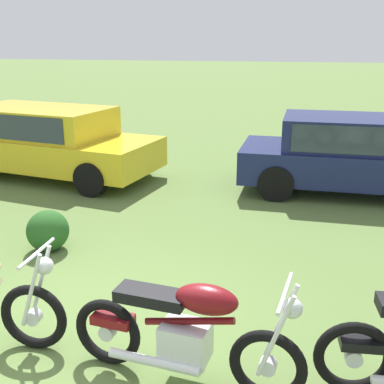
% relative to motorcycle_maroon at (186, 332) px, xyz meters
% --- Properties ---
extents(ground_plane, '(120.00, 120.00, 0.00)m').
position_rel_motorcycle_maroon_xyz_m(ground_plane, '(-1.18, 0.27, -0.48)').
color(ground_plane, '#567038').
extents(motorcycle_maroon, '(2.05, 0.64, 1.02)m').
position_rel_motorcycle_maroon_xyz_m(motorcycle_maroon, '(0.00, 0.00, 0.00)').
color(motorcycle_maroon, black).
rests_on(motorcycle_maroon, ground).
extents(car_yellow, '(4.46, 2.55, 1.43)m').
position_rel_motorcycle_maroon_xyz_m(car_yellow, '(-4.32, 5.72, 0.36)').
color(car_yellow, gold).
rests_on(car_yellow, ground).
extents(car_navy, '(4.03, 1.84, 1.43)m').
position_rel_motorcycle_maroon_xyz_m(car_navy, '(1.68, 5.86, 0.32)').
color(car_navy, '#161E4C').
rests_on(car_navy, ground).
extents(shrub_low, '(0.57, 0.59, 0.56)m').
position_rel_motorcycle_maroon_xyz_m(shrub_low, '(-2.47, 2.21, -0.19)').
color(shrub_low, '#23531E').
rests_on(shrub_low, ground).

